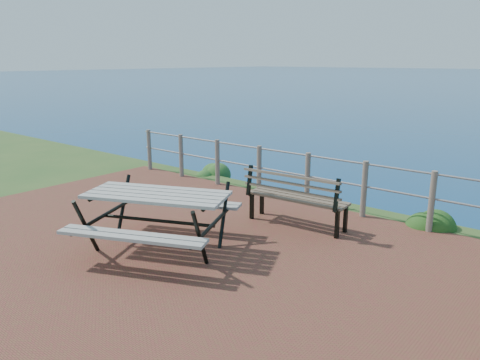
% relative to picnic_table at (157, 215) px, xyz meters
% --- Properties ---
extents(ground, '(10.00, 7.00, 0.12)m').
position_rel_picnic_table_xyz_m(ground, '(0.51, -0.09, -0.54)').
color(ground, brown).
rests_on(ground, ground).
extents(safety_railing, '(9.40, 0.10, 1.00)m').
position_rel_picnic_table_xyz_m(safety_railing, '(0.51, 3.26, 0.03)').
color(safety_railing, '#6B5B4C').
rests_on(safety_railing, ground).
extents(picnic_table, '(2.18, 1.62, 0.85)m').
position_rel_picnic_table_xyz_m(picnic_table, '(0.00, 0.00, 0.00)').
color(picnic_table, '#9C988C').
rests_on(picnic_table, ground).
extents(park_bench, '(1.74, 0.55, 0.97)m').
position_rel_picnic_table_xyz_m(park_bench, '(1.00, 2.14, 0.10)').
color(park_bench, brown).
rests_on(park_bench, ground).
extents(shrub_lip_west, '(0.69, 0.69, 0.40)m').
position_rel_picnic_table_xyz_m(shrub_lip_west, '(-2.69, 3.97, -0.54)').
color(shrub_lip_west, '#2E5720').
rests_on(shrub_lip_west, ground).
extents(shrub_lip_east, '(0.73, 0.73, 0.45)m').
position_rel_picnic_table_xyz_m(shrub_lip_east, '(2.74, 3.65, -0.54)').
color(shrub_lip_east, '#244916').
rests_on(shrub_lip_east, ground).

